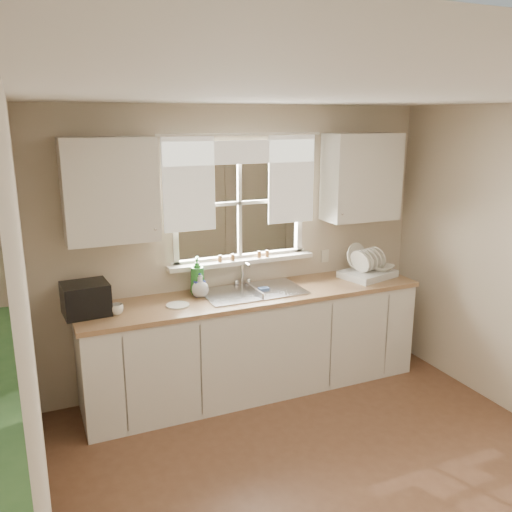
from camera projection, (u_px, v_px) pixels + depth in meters
name	position (u px, v px, depth m)	size (l,w,h in m)	color
ground	(360.00, 506.00, 3.44)	(4.00, 4.00, 0.00)	brown
room_walls	(377.00, 327.00, 3.07)	(3.62, 4.02, 2.50)	beige
ceiling	(383.00, 96.00, 2.81)	(3.60, 4.00, 0.02)	silver
window	(240.00, 222.00, 4.84)	(1.38, 0.16, 1.06)	white
curtains	(242.00, 172.00, 4.68)	(1.50, 0.03, 0.81)	white
base_cabinets	(255.00, 344.00, 4.82)	(3.00, 0.62, 0.87)	silver
countertop	(255.00, 295.00, 4.71)	(3.04, 0.65, 0.04)	#9A734D
upper_cabinet_left	(110.00, 190.00, 4.15)	(0.70, 0.33, 0.80)	silver
upper_cabinet_right	(361.00, 177.00, 5.04)	(0.70, 0.33, 0.80)	silver
wall_outlet	(325.00, 256.00, 5.27)	(0.08, 0.01, 0.12)	beige
sill_jars	(245.00, 256.00, 4.87)	(0.50, 0.04, 0.06)	brown
backyard	(141.00, 59.00, 10.26)	(20.00, 10.00, 6.13)	#335421
sink	(253.00, 300.00, 4.75)	(0.88, 0.52, 0.40)	#B7B7BC
dish_rack	(367.00, 270.00, 5.15)	(0.56, 0.48, 0.31)	silver
bowl	(382.00, 268.00, 5.16)	(0.21, 0.21, 0.05)	silver
soap_bottle_a	(197.00, 276.00, 4.63)	(0.13, 0.13, 0.33)	#2E8D32
soap_bottle_b	(199.00, 284.00, 4.62)	(0.09, 0.09, 0.20)	blue
soap_bottle_c	(200.00, 286.00, 4.59)	(0.15, 0.15, 0.19)	beige
saucer	(178.00, 305.00, 4.38)	(0.19, 0.19, 0.01)	white
cup	(117.00, 309.00, 4.18)	(0.11, 0.11, 0.08)	silver
black_appliance	(86.00, 299.00, 4.17)	(0.34, 0.30, 0.25)	black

